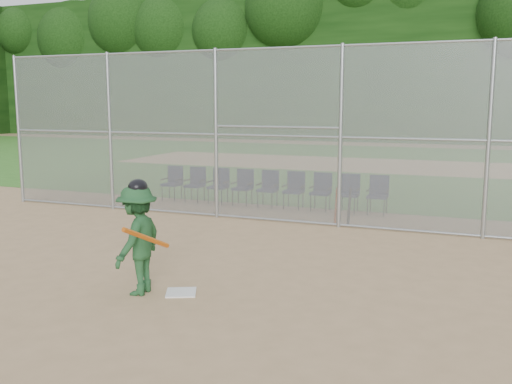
% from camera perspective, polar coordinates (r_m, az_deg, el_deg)
% --- Properties ---
extents(ground, '(100.00, 100.00, 0.00)m').
position_cam_1_polar(ground, '(8.66, -6.14, -9.63)').
color(ground, tan).
rests_on(ground, ground).
extents(grass_strip, '(100.00, 100.00, 0.00)m').
position_cam_1_polar(grass_strip, '(25.70, 12.74, 2.60)').
color(grass_strip, '#306C20').
rests_on(grass_strip, ground).
extents(dirt_patch_far, '(24.00, 24.00, 0.00)m').
position_cam_1_polar(dirt_patch_far, '(25.70, 12.74, 2.60)').
color(dirt_patch_far, tan).
rests_on(dirt_patch_far, ground).
extents(backstop_fence, '(16.09, 0.09, 4.00)m').
position_cam_1_polar(backstop_fence, '(12.87, 4.09, 5.89)').
color(backstop_fence, gray).
rests_on(backstop_fence, ground).
extents(treeline, '(81.00, 60.00, 11.00)m').
position_cam_1_polar(treeline, '(27.67, 13.80, 14.40)').
color(treeline, black).
rests_on(treeline, ground).
extents(home_plate, '(0.57, 0.57, 0.02)m').
position_cam_1_polar(home_plate, '(8.51, -7.50, -9.92)').
color(home_plate, silver).
rests_on(home_plate, ground).
extents(batter_at_plate, '(0.87, 1.32, 1.68)m').
position_cam_1_polar(batter_at_plate, '(8.39, -11.74, -4.60)').
color(batter_at_plate, '#1D4925').
rests_on(batter_at_plate, ground).
extents(spare_bats, '(0.36, 0.25, 0.85)m').
position_cam_1_polar(spare_bats, '(13.01, 8.65, -1.47)').
color(spare_bats, '#D84C14').
rests_on(spare_bats, ground).
extents(chair_0, '(0.54, 0.52, 0.96)m').
position_cam_1_polar(chair_0, '(16.32, -8.44, 0.85)').
color(chair_0, black).
rests_on(chair_0, ground).
extents(chair_1, '(0.54, 0.52, 0.96)m').
position_cam_1_polar(chair_1, '(15.98, -6.18, 0.72)').
color(chair_1, black).
rests_on(chair_1, ground).
extents(chair_2, '(0.54, 0.52, 0.96)m').
position_cam_1_polar(chair_2, '(15.66, -3.83, 0.59)').
color(chair_2, black).
rests_on(chair_2, ground).
extents(chair_3, '(0.54, 0.52, 0.96)m').
position_cam_1_polar(chair_3, '(15.36, -1.39, 0.44)').
color(chair_3, black).
rests_on(chair_3, ground).
extents(chair_4, '(0.54, 0.52, 0.96)m').
position_cam_1_polar(chair_4, '(15.10, 1.15, 0.30)').
color(chair_4, black).
rests_on(chair_4, ground).
extents(chair_5, '(0.54, 0.52, 0.96)m').
position_cam_1_polar(chair_5, '(14.87, 3.77, 0.14)').
color(chair_5, black).
rests_on(chair_5, ground).
extents(chair_6, '(0.54, 0.52, 0.96)m').
position_cam_1_polar(chair_6, '(14.67, 6.46, -0.02)').
color(chair_6, black).
rests_on(chair_6, ground).
extents(chair_7, '(0.54, 0.52, 0.96)m').
position_cam_1_polar(chair_7, '(14.50, 9.23, -0.18)').
color(chair_7, black).
rests_on(chair_7, ground).
extents(chair_8, '(0.54, 0.52, 0.96)m').
position_cam_1_polar(chair_8, '(14.37, 12.05, -0.35)').
color(chair_8, black).
rests_on(chair_8, ground).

